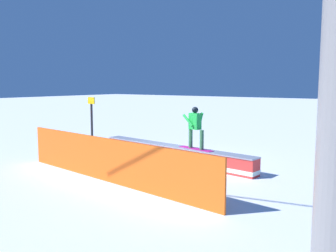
# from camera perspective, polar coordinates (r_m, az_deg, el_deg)

# --- Properties ---
(ground_plane) EXTENTS (120.00, 120.00, 0.00)m
(ground_plane) POSITION_cam_1_polar(r_m,az_deg,el_deg) (13.53, 0.79, -5.62)
(ground_plane) COLOR white
(grind_box) EXTENTS (6.87, 1.37, 0.61)m
(grind_box) POSITION_cam_1_polar(r_m,az_deg,el_deg) (13.47, 0.80, -4.47)
(grind_box) COLOR red
(grind_box) RESTS_ON ground_plane
(snowboarder) EXTENTS (1.47, 0.59, 1.47)m
(snowboarder) POSITION_cam_1_polar(r_m,az_deg,el_deg) (12.65, 4.29, -0.00)
(snowboarder) COLOR #B81B83
(snowboarder) RESTS_ON grind_box
(safety_fence) EXTENTS (8.12, 1.06, 1.29)m
(safety_fence) POSITION_cam_1_polar(r_m,az_deg,el_deg) (10.87, -9.33, -5.30)
(safety_fence) COLOR #EF5C17
(safety_fence) RESTS_ON ground_plane
(trail_marker) EXTENTS (0.40, 0.10, 2.27)m
(trail_marker) POSITION_cam_1_polar(r_m,az_deg,el_deg) (16.56, -11.84, 0.75)
(trail_marker) COLOR #262628
(trail_marker) RESTS_ON ground_plane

